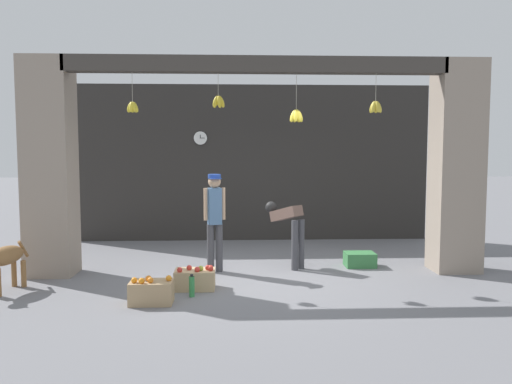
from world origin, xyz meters
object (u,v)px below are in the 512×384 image
at_px(wall_clock, 200,138).
at_px(fruit_crate_apples, 195,279).
at_px(fruit_crate_oranges, 151,292).
at_px(shopkeeper, 215,216).
at_px(produce_box_green, 360,259).
at_px(worker_stooping, 288,225).
at_px(dog, 3,259).
at_px(water_bottle, 192,286).

bearing_deg(wall_clock, fruit_crate_apples, -87.42).
distance_m(fruit_crate_oranges, wall_clock, 4.89).
distance_m(shopkeeper, produce_box_green, 2.52).
bearing_deg(shopkeeper, worker_stooping, 178.83).
distance_m(fruit_crate_apples, wall_clock, 4.30).
bearing_deg(wall_clock, dog, -121.94).
xyz_separation_m(fruit_crate_oranges, water_bottle, (0.48, 0.28, -0.01)).
xyz_separation_m(produce_box_green, wall_clock, (-2.78, 2.54, 2.06)).
relative_size(shopkeeper, fruit_crate_apples, 2.81).
xyz_separation_m(worker_stooping, water_bottle, (-1.44, -1.63, -0.56)).
xyz_separation_m(shopkeeper, fruit_crate_apples, (-0.23, -0.98, -0.75)).
distance_m(fruit_crate_oranges, fruit_crate_apples, 0.81).
bearing_deg(produce_box_green, wall_clock, 137.65).
bearing_deg(water_bottle, dog, 172.86).
bearing_deg(water_bottle, wall_clock, 92.15).
bearing_deg(produce_box_green, dog, -165.91).
bearing_deg(water_bottle, fruit_crate_oranges, -149.81).
bearing_deg(produce_box_green, shopkeeper, -173.47).
relative_size(dog, wall_clock, 3.13).
distance_m(dog, worker_stooping, 4.20).
xyz_separation_m(worker_stooping, produce_box_green, (1.19, -0.01, -0.58)).
bearing_deg(fruit_crate_oranges, shopkeeper, 65.87).
bearing_deg(dog, worker_stooping, 123.39).
relative_size(dog, fruit_crate_oranges, 1.74).
height_order(shopkeeper, fruit_crate_apples, shopkeeper).
bearing_deg(shopkeeper, produce_box_green, 171.86).
bearing_deg(wall_clock, water_bottle, -87.85).
xyz_separation_m(worker_stooping, wall_clock, (-1.60, 2.52, 1.48)).
xyz_separation_m(dog, worker_stooping, (3.99, 1.31, 0.24)).
relative_size(produce_box_green, wall_clock, 1.65).
bearing_deg(worker_stooping, wall_clock, 84.70).
bearing_deg(fruit_crate_apples, dog, -178.93).
distance_m(water_bottle, wall_clock, 4.63).
xyz_separation_m(dog, water_bottle, (2.55, -0.32, -0.32)).
bearing_deg(produce_box_green, fruit_crate_apples, -154.42).
relative_size(dog, produce_box_green, 1.90).
bearing_deg(dog, fruit_crate_oranges, 89.06).
bearing_deg(shopkeeper, dog, 5.48).
bearing_deg(fruit_crate_oranges, fruit_crate_apples, 52.59).
distance_m(dog, fruit_crate_apples, 2.58).
bearing_deg(produce_box_green, fruit_crate_oranges, -148.60).
distance_m(dog, water_bottle, 2.59).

